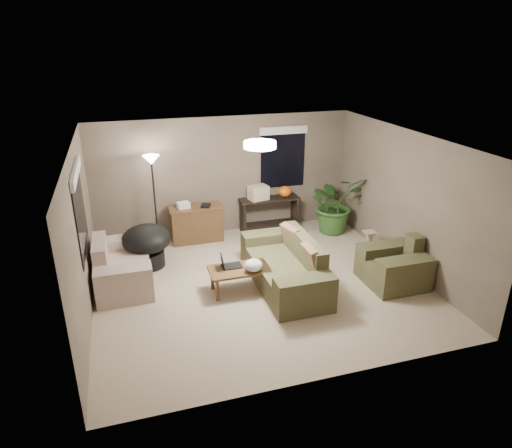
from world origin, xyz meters
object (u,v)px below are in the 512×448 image
object	(u,v)px
coffee_table	(239,272)
houseplant	(335,210)
cat_scratching_post	(368,245)
loveseat	(121,268)
desk	(197,224)
main_sofa	(286,268)
armchair	(394,267)
papasan_chair	(147,243)
console_table	(269,212)
floor_lamp	(152,171)

from	to	relation	value
coffee_table	houseplant	distance (m)	3.26
coffee_table	cat_scratching_post	xyz separation A→B (m)	(2.76, 0.58, -0.14)
houseplant	cat_scratching_post	bearing A→B (deg)	-85.35
loveseat	desk	distance (m)	2.13
houseplant	main_sofa	bearing A→B (deg)	-133.94
armchair	papasan_chair	bearing A→B (deg)	154.95
armchair	desk	distance (m)	4.04
desk	console_table	world-z (taller)	same
armchair	cat_scratching_post	world-z (taller)	armchair
main_sofa	houseplant	bearing A→B (deg)	46.06
loveseat	papasan_chair	size ratio (longest dim) A/B	1.50
main_sofa	papasan_chair	size ratio (longest dim) A/B	2.07
console_table	floor_lamp	xyz separation A→B (m)	(-2.44, -0.20, 1.16)
console_table	coffee_table	bearing A→B (deg)	-119.10
papasan_chair	cat_scratching_post	distance (m)	4.23
coffee_table	floor_lamp	world-z (taller)	floor_lamp
desk	papasan_chair	size ratio (longest dim) A/B	1.03
floor_lamp	armchair	bearing A→B (deg)	-35.16
papasan_chair	desk	bearing A→B (deg)	39.67
floor_lamp	cat_scratching_post	xyz separation A→B (m)	(3.89, -1.56, -1.38)
loveseat	desk	xyz separation A→B (m)	(1.57, 1.44, 0.08)
desk	armchair	bearing A→B (deg)	-43.25
main_sofa	console_table	size ratio (longest dim) A/B	1.69
desk	cat_scratching_post	xyz separation A→B (m)	(3.07, -1.68, -0.16)
desk	papasan_chair	world-z (taller)	papasan_chair
loveseat	cat_scratching_post	world-z (taller)	loveseat
main_sofa	floor_lamp	bearing A→B (deg)	132.46
armchair	floor_lamp	xyz separation A→B (m)	(-3.76, 2.65, 1.30)
loveseat	papasan_chair	xyz separation A→B (m)	(0.49, 0.55, 0.17)
desk	houseplant	distance (m)	3.00
houseplant	floor_lamp	bearing A→B (deg)	176.02
coffee_table	floor_lamp	size ratio (longest dim) A/B	0.52
main_sofa	loveseat	distance (m)	2.84
loveseat	desk	bearing A→B (deg)	42.59
cat_scratching_post	coffee_table	bearing A→B (deg)	-168.06
loveseat	console_table	xyz separation A→B (m)	(3.19, 1.52, 0.14)
main_sofa	loveseat	world-z (taller)	same
desk	papasan_chair	xyz separation A→B (m)	(-1.07, -0.89, 0.09)
coffee_table	houseplant	xyz separation A→B (m)	(2.65, 1.88, 0.14)
main_sofa	console_table	bearing A→B (deg)	78.69
papasan_chair	houseplant	xyz separation A→B (m)	(4.04, 0.51, 0.03)
floor_lamp	houseplant	bearing A→B (deg)	-3.98
loveseat	cat_scratching_post	bearing A→B (deg)	-2.99
coffee_table	houseplant	world-z (taller)	houseplant
armchair	houseplant	size ratio (longest dim) A/B	0.78
main_sofa	console_table	distance (m)	2.40
papasan_chair	houseplant	bearing A→B (deg)	7.15
loveseat	console_table	bearing A→B (deg)	25.46
armchair	papasan_chair	world-z (taller)	armchair
coffee_table	armchair	bearing A→B (deg)	-10.82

